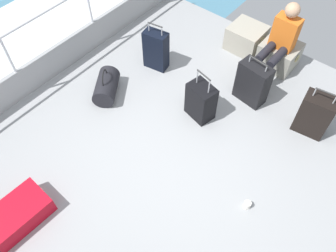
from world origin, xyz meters
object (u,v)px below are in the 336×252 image
(suitcase_2, at_px, (201,101))
(suitcase_4, at_px, (13,218))
(paper_cup, at_px, (247,205))
(cargo_crate_1, at_px, (279,55))
(passenger_seated, at_px, (279,41))
(duffel_bag, at_px, (106,86))
(suitcase_0, at_px, (253,83))
(suitcase_3, at_px, (314,115))
(suitcase_5, at_px, (156,50))
(cargo_crate_0, at_px, (246,38))

(suitcase_2, relative_size, suitcase_4, 0.93)
(suitcase_4, height_order, paper_cup, suitcase_4)
(cargo_crate_1, distance_m, paper_cup, 2.47)
(passenger_seated, relative_size, paper_cup, 10.84)
(passenger_seated, xyz_separation_m, suitcase_2, (-0.33, -1.36, -0.30))
(cargo_crate_1, distance_m, duffel_bag, 2.60)
(cargo_crate_1, relative_size, duffel_bag, 0.92)
(duffel_bag, xyz_separation_m, paper_cup, (2.44, -0.23, -0.10))
(paper_cup, bearing_deg, suitcase_0, 120.37)
(suitcase_2, distance_m, suitcase_4, 2.59)
(suitcase_3, bearing_deg, paper_cup, -91.81)
(passenger_seated, relative_size, suitcase_5, 1.43)
(passenger_seated, bearing_deg, cargo_crate_1, 90.00)
(cargo_crate_0, relative_size, cargo_crate_1, 0.98)
(suitcase_2, height_order, suitcase_3, suitcase_2)
(cargo_crate_0, bearing_deg, suitcase_5, -123.98)
(suitcase_3, bearing_deg, suitcase_4, -120.83)
(suitcase_3, height_order, suitcase_4, suitcase_3)
(suitcase_2, height_order, paper_cup, suitcase_2)
(cargo_crate_0, xyz_separation_m, suitcase_0, (0.63, -0.90, 0.11))
(passenger_seated, distance_m, suitcase_0, 0.74)
(suitcase_2, bearing_deg, suitcase_4, -104.72)
(suitcase_5, distance_m, paper_cup, 2.55)
(suitcase_0, relative_size, suitcase_2, 0.94)
(duffel_bag, bearing_deg, cargo_crate_0, 65.04)
(cargo_crate_1, relative_size, paper_cup, 5.64)
(passenger_seated, bearing_deg, cargo_crate_0, 160.36)
(suitcase_5, xyz_separation_m, paper_cup, (2.28, -1.12, -0.26))
(suitcase_2, xyz_separation_m, paper_cup, (1.21, -0.75, -0.22))
(cargo_crate_1, distance_m, suitcase_3, 1.26)
(passenger_seated, distance_m, suitcase_4, 4.01)
(suitcase_5, xyz_separation_m, duffel_bag, (-0.16, -0.89, -0.16))
(passenger_seated, relative_size, duffel_bag, 1.77)
(suitcase_4, relative_size, suitcase_5, 1.07)
(suitcase_2, relative_size, duffel_bag, 1.23)
(paper_cup, bearing_deg, suitcase_5, 153.93)
(passenger_seated, xyz_separation_m, suitcase_5, (-1.40, -1.00, -0.26))
(passenger_seated, xyz_separation_m, suitcase_0, (0.04, -0.69, -0.26))
(suitcase_2, bearing_deg, paper_cup, -31.99)
(suitcase_0, xyz_separation_m, suitcase_3, (0.88, 0.02, -0.01))
(suitcase_3, xyz_separation_m, paper_cup, (-0.05, -1.45, -0.25))
(suitcase_5, bearing_deg, suitcase_4, -81.69)
(suitcase_0, xyz_separation_m, suitcase_5, (-1.44, -0.32, 0.00))
(cargo_crate_0, relative_size, duffel_bag, 0.91)
(cargo_crate_0, height_order, cargo_crate_1, cargo_crate_0)
(duffel_bag, relative_size, paper_cup, 6.11)
(duffel_bag, bearing_deg, suitcase_4, -73.67)
(suitcase_2, height_order, suitcase_5, suitcase_5)
(passenger_seated, distance_m, suitcase_3, 1.17)
(suitcase_0, height_order, suitcase_3, suitcase_3)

